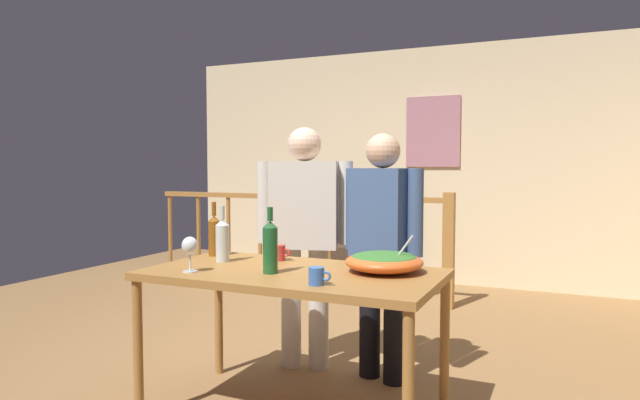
{
  "coord_description": "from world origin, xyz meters",
  "views": [
    {
      "loc": [
        1.58,
        -3.11,
        1.31
      ],
      "look_at": [
        0.29,
        -0.24,
        1.12
      ],
      "focal_mm": 31.24,
      "sensor_mm": 36.0,
      "label": 1
    }
  ],
  "objects_px": {
    "serving_table": "(293,284)",
    "flat_screen_tv": "(363,223)",
    "mug_red": "(280,253)",
    "wine_bottle_green": "(270,246)",
    "wine_bottle_amber": "(214,235)",
    "tv_console": "(364,264)",
    "person_standing_right": "(382,238)",
    "person_standing_left": "(305,226)",
    "stair_railing": "(332,232)",
    "framed_picture": "(433,132)",
    "wine_bottle_clear": "(222,239)",
    "wine_glass": "(190,247)",
    "salad_bowl": "(384,261)",
    "mug_blue": "(317,276)"
  },
  "relations": [
    {
      "from": "wine_bottle_green",
      "to": "stair_railing",
      "type": "bearing_deg",
      "value": 106.65
    },
    {
      "from": "wine_bottle_amber",
      "to": "tv_console",
      "type": "bearing_deg",
      "value": 93.14
    },
    {
      "from": "wine_bottle_clear",
      "to": "wine_bottle_amber",
      "type": "height_order",
      "value": "wine_bottle_amber"
    },
    {
      "from": "stair_railing",
      "to": "person_standing_right",
      "type": "height_order",
      "value": "person_standing_right"
    },
    {
      "from": "flat_screen_tv",
      "to": "mug_blue",
      "type": "distance_m",
      "value": 3.75
    },
    {
      "from": "framed_picture",
      "to": "salad_bowl",
      "type": "xyz_separation_m",
      "value": [
        0.56,
        -3.49,
        -0.87
      ]
    },
    {
      "from": "serving_table",
      "to": "person_standing_left",
      "type": "relative_size",
      "value": 0.96
    },
    {
      "from": "flat_screen_tv",
      "to": "wine_bottle_amber",
      "type": "bearing_deg",
      "value": -86.83
    },
    {
      "from": "tv_console",
      "to": "salad_bowl",
      "type": "relative_size",
      "value": 2.26
    },
    {
      "from": "stair_railing",
      "to": "wine_bottle_clear",
      "type": "distance_m",
      "value": 2.54
    },
    {
      "from": "serving_table",
      "to": "wine_glass",
      "type": "relative_size",
      "value": 8.29
    },
    {
      "from": "salad_bowl",
      "to": "mug_red",
      "type": "xyz_separation_m",
      "value": [
        -0.65,
        0.08,
        -0.01
      ]
    },
    {
      "from": "flat_screen_tv",
      "to": "mug_blue",
      "type": "xyz_separation_m",
      "value": [
        1.08,
        -3.59,
        0.14
      ]
    },
    {
      "from": "flat_screen_tv",
      "to": "wine_bottle_clear",
      "type": "distance_m",
      "value": 3.28
    },
    {
      "from": "mug_red",
      "to": "person_standing_right",
      "type": "distance_m",
      "value": 0.64
    },
    {
      "from": "serving_table",
      "to": "mug_blue",
      "type": "height_order",
      "value": "mug_blue"
    },
    {
      "from": "wine_bottle_green",
      "to": "framed_picture",
      "type": "bearing_deg",
      "value": 90.7
    },
    {
      "from": "wine_glass",
      "to": "wine_bottle_green",
      "type": "relative_size",
      "value": 0.54
    },
    {
      "from": "serving_table",
      "to": "wine_bottle_amber",
      "type": "height_order",
      "value": "wine_bottle_amber"
    },
    {
      "from": "person_standing_right",
      "to": "wine_bottle_amber",
      "type": "bearing_deg",
      "value": 42.57
    },
    {
      "from": "framed_picture",
      "to": "tv_console",
      "type": "bearing_deg",
      "value": -157.52
    },
    {
      "from": "wine_bottle_clear",
      "to": "mug_red",
      "type": "distance_m",
      "value": 0.33
    },
    {
      "from": "stair_railing",
      "to": "wine_glass",
      "type": "xyz_separation_m",
      "value": [
        0.41,
        -2.82,
        0.25
      ]
    },
    {
      "from": "flat_screen_tv",
      "to": "wine_bottle_green",
      "type": "height_order",
      "value": "wine_bottle_green"
    },
    {
      "from": "stair_railing",
      "to": "mug_red",
      "type": "relative_size",
      "value": 30.93
    },
    {
      "from": "wine_bottle_green",
      "to": "wine_bottle_amber",
      "type": "xyz_separation_m",
      "value": [
        -0.58,
        0.34,
        -0.01
      ]
    },
    {
      "from": "wine_glass",
      "to": "wine_bottle_amber",
      "type": "distance_m",
      "value": 0.51
    },
    {
      "from": "framed_picture",
      "to": "wine_bottle_amber",
      "type": "xyz_separation_m",
      "value": [
        -0.53,
        -3.42,
        -0.79
      ]
    },
    {
      "from": "person_standing_left",
      "to": "stair_railing",
      "type": "bearing_deg",
      "value": -88.38
    },
    {
      "from": "wine_bottle_green",
      "to": "person_standing_right",
      "type": "height_order",
      "value": "person_standing_right"
    },
    {
      "from": "serving_table",
      "to": "flat_screen_tv",
      "type": "bearing_deg",
      "value": 103.82
    },
    {
      "from": "wine_bottle_clear",
      "to": "person_standing_right",
      "type": "xyz_separation_m",
      "value": [
        0.74,
        0.6,
        -0.03
      ]
    },
    {
      "from": "tv_console",
      "to": "flat_screen_tv",
      "type": "distance_m",
      "value": 0.47
    },
    {
      "from": "stair_railing",
      "to": "wine_bottle_green",
      "type": "height_order",
      "value": "wine_bottle_green"
    },
    {
      "from": "tv_console",
      "to": "wine_bottle_amber",
      "type": "height_order",
      "value": "wine_bottle_amber"
    },
    {
      "from": "wine_bottle_amber",
      "to": "person_standing_left",
      "type": "relative_size",
      "value": 0.21
    },
    {
      "from": "framed_picture",
      "to": "mug_red",
      "type": "bearing_deg",
      "value": -91.54
    },
    {
      "from": "mug_blue",
      "to": "wine_bottle_green",
      "type": "bearing_deg",
      "value": 154.47
    },
    {
      "from": "mug_red",
      "to": "flat_screen_tv",
      "type": "bearing_deg",
      "value": 101.18
    },
    {
      "from": "mug_red",
      "to": "wine_bottle_green",
      "type": "bearing_deg",
      "value": -68.61
    },
    {
      "from": "tv_console",
      "to": "flat_screen_tv",
      "type": "bearing_deg",
      "value": -90.0
    },
    {
      "from": "tv_console",
      "to": "person_standing_right",
      "type": "bearing_deg",
      "value": -68.05
    },
    {
      "from": "tv_console",
      "to": "wine_bottle_green",
      "type": "xyz_separation_m",
      "value": [
        0.75,
        -3.47,
        0.71
      ]
    },
    {
      "from": "framed_picture",
      "to": "wine_bottle_green",
      "type": "height_order",
      "value": "framed_picture"
    },
    {
      "from": "person_standing_right",
      "to": "serving_table",
      "type": "bearing_deg",
      "value": 85.18
    },
    {
      "from": "serving_table",
      "to": "person_standing_left",
      "type": "distance_m",
      "value": 0.76
    },
    {
      "from": "person_standing_left",
      "to": "wine_bottle_amber",
      "type": "bearing_deg",
      "value": 33.12
    },
    {
      "from": "serving_table",
      "to": "person_standing_left",
      "type": "xyz_separation_m",
      "value": [
        -0.26,
        0.68,
        0.22
      ]
    },
    {
      "from": "salad_bowl",
      "to": "person_standing_left",
      "type": "xyz_separation_m",
      "value": [
        -0.7,
        0.52,
        0.09
      ]
    },
    {
      "from": "salad_bowl",
      "to": "wine_bottle_clear",
      "type": "distance_m",
      "value": 0.93
    }
  ]
}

